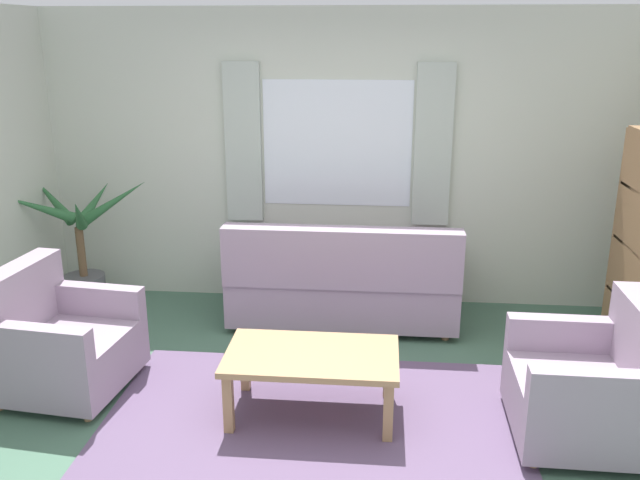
{
  "coord_description": "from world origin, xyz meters",
  "views": [
    {
      "loc": [
        0.4,
        -3.66,
        2.39
      ],
      "look_at": [
        -0.01,
        0.7,
        1.03
      ],
      "focal_mm": 37.74,
      "sensor_mm": 36.0,
      "label": 1
    }
  ],
  "objects_px": {
    "couch": "(343,283)",
    "potted_plant": "(82,256)",
    "armchair_left": "(58,342)",
    "armchair_right": "(593,387)",
    "coffee_table": "(312,361)"
  },
  "relations": [
    {
      "from": "couch",
      "to": "armchair_left",
      "type": "distance_m",
      "value": 2.27
    },
    {
      "from": "coffee_table",
      "to": "potted_plant",
      "type": "bearing_deg",
      "value": 144.83
    },
    {
      "from": "coffee_table",
      "to": "armchair_left",
      "type": "bearing_deg",
      "value": 174.51
    },
    {
      "from": "armchair_left",
      "to": "potted_plant",
      "type": "bearing_deg",
      "value": 23.63
    },
    {
      "from": "coffee_table",
      "to": "couch",
      "type": "bearing_deg",
      "value": 85.61
    },
    {
      "from": "couch",
      "to": "coffee_table",
      "type": "xyz_separation_m",
      "value": [
        -0.11,
        -1.44,
        0.01
      ]
    },
    {
      "from": "couch",
      "to": "potted_plant",
      "type": "distance_m",
      "value": 2.32
    },
    {
      "from": "armchair_right",
      "to": "armchair_left",
      "type": "bearing_deg",
      "value": -93.91
    },
    {
      "from": "potted_plant",
      "to": "armchair_left",
      "type": "bearing_deg",
      "value": -72.58
    },
    {
      "from": "armchair_left",
      "to": "couch",
      "type": "bearing_deg",
      "value": -49.8
    },
    {
      "from": "couch",
      "to": "potted_plant",
      "type": "height_order",
      "value": "potted_plant"
    },
    {
      "from": "coffee_table",
      "to": "potted_plant",
      "type": "xyz_separation_m",
      "value": [
        -2.21,
        1.56,
        0.11
      ]
    },
    {
      "from": "armchair_right",
      "to": "potted_plant",
      "type": "relative_size",
      "value": 0.72
    },
    {
      "from": "armchair_right",
      "to": "potted_plant",
      "type": "height_order",
      "value": "potted_plant"
    },
    {
      "from": "couch",
      "to": "potted_plant",
      "type": "xyz_separation_m",
      "value": [
        -2.32,
        0.11,
        0.13
      ]
    }
  ]
}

